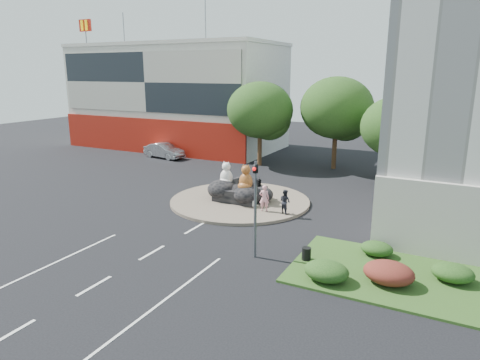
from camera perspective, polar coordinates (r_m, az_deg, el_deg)
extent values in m
plane|color=black|center=(23.07, -11.66, -9.49)|extent=(120.00, 120.00, 0.00)
cylinder|color=brown|center=(30.91, -0.01, -2.80)|extent=(10.00, 10.00, 0.20)
cube|color=silver|center=(54.44, -8.30, 10.80)|extent=(25.00, 12.00, 12.00)
cube|color=maroon|center=(50.07, -12.16, 5.73)|extent=(25.00, 0.30, 4.00)
cube|color=#B2AD9E|center=(49.52, -12.57, 12.60)|extent=(24.00, 0.15, 6.50)
cube|color=silver|center=(54.43, -8.54, 17.33)|extent=(25.20, 12.20, 0.40)
cylinder|color=#595B60|center=(59.58, -15.24, 18.85)|extent=(0.10, 0.10, 4.00)
cylinder|color=#595B60|center=(54.65, -4.62, 20.26)|extent=(0.10, 0.10, 5.00)
cube|color=maroon|center=(58.47, -19.94, 18.81)|extent=(1.80, 0.25, 1.40)
cube|color=#2C4818|center=(21.35, 20.86, -12.03)|extent=(10.00, 6.00, 0.12)
cylinder|color=#382314|center=(42.71, 2.64, 4.42)|extent=(0.44, 0.44, 3.74)
ellipsoid|color=#153611|center=(42.24, 2.70, 9.31)|extent=(6.46, 6.46, 5.49)
sphere|color=#153611|center=(42.45, 3.96, 8.17)|extent=(4.25, 4.25, 4.25)
sphere|color=#153611|center=(42.32, 1.64, 8.52)|extent=(3.74, 3.74, 3.74)
cylinder|color=#382314|center=(42.22, 12.47, 4.13)|extent=(0.44, 0.44, 3.96)
ellipsoid|color=#153611|center=(41.73, 12.76, 9.37)|extent=(6.84, 6.84, 5.81)
sphere|color=#153611|center=(42.10, 13.93, 8.11)|extent=(4.50, 4.50, 4.50)
sphere|color=#153611|center=(41.68, 11.67, 8.55)|extent=(3.96, 3.96, 3.96)
cylinder|color=#382314|center=(37.29, 19.74, 1.79)|extent=(0.44, 0.44, 3.30)
ellipsoid|color=#153611|center=(36.77, 20.16, 6.70)|extent=(5.70, 5.70, 4.84)
sphere|color=#153611|center=(37.27, 21.38, 5.51)|extent=(3.75, 3.75, 3.75)
sphere|color=#153611|center=(36.64, 18.94, 5.94)|extent=(3.30, 3.30, 3.30)
ellipsoid|color=#153611|center=(19.81, 11.46, -11.81)|extent=(2.00, 1.60, 0.90)
ellipsoid|color=#4F2115|center=(20.26, 19.22, -11.61)|extent=(2.20, 1.76, 0.99)
ellipsoid|color=#153611|center=(21.56, 26.50, -11.01)|extent=(1.80, 1.44, 0.81)
ellipsoid|color=#153611|center=(22.97, 17.77, -8.71)|extent=(1.60, 1.28, 0.72)
cylinder|color=#595B60|center=(21.23, 2.06, -4.08)|extent=(0.14, 0.14, 5.00)
imported|color=black|center=(20.76, 2.10, 0.38)|extent=(0.21, 0.26, 1.30)
imported|color=black|center=(20.73, 2.59, -0.22)|extent=(0.26, 1.24, 0.50)
sphere|color=red|center=(20.50, 1.89, 1.49)|extent=(0.18, 0.18, 0.18)
cylinder|color=#595B60|center=(24.79, 25.38, 0.81)|extent=(0.18, 0.18, 8.00)
cylinder|color=#595B60|center=(24.31, 24.01, 10.29)|extent=(2.00, 0.12, 0.12)
cube|color=silver|center=(24.40, 21.62, 10.29)|extent=(0.50, 0.22, 0.12)
imported|color=pink|center=(28.18, 3.25, -2.44)|extent=(0.75, 0.61, 1.77)
imported|color=black|center=(27.88, 6.02, -2.87)|extent=(0.96, 0.87, 1.60)
imported|color=#929599|center=(47.31, -10.07, 3.87)|extent=(5.08, 2.45, 1.61)
cylinder|color=black|center=(21.71, 8.84, -9.68)|extent=(0.56, 0.56, 0.63)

